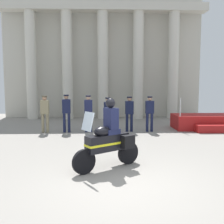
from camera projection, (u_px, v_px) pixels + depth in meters
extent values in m
plane|color=gray|center=(124.00, 183.00, 5.88)|extent=(28.67, 28.67, 0.00)
cube|color=beige|center=(103.00, 56.00, 17.62)|extent=(13.47, 0.30, 8.41)
cylinder|color=beige|center=(31.00, 66.00, 16.60)|extent=(0.69, 0.69, 6.93)
cylinder|color=beige|center=(67.00, 66.00, 16.68)|extent=(0.69, 0.69, 6.93)
cylinder|color=beige|center=(103.00, 66.00, 16.75)|extent=(0.69, 0.69, 6.93)
cylinder|color=beige|center=(138.00, 66.00, 16.83)|extent=(0.69, 0.69, 6.93)
cylinder|color=beige|center=(173.00, 66.00, 16.91)|extent=(0.69, 0.69, 6.93)
cube|color=beige|center=(103.00, 7.00, 16.36)|extent=(13.47, 0.89, 0.50)
cube|color=#A51919|center=(207.00, 122.00, 13.14)|extent=(3.43, 1.58, 0.72)
cube|color=#A51919|center=(216.00, 129.00, 12.13)|extent=(1.88, 0.50, 0.36)
cylinder|color=silver|center=(180.00, 107.00, 12.29)|extent=(0.05, 0.05, 0.90)
cylinder|color=#847A5B|center=(43.00, 123.00, 12.07)|extent=(0.13, 0.13, 0.89)
cylinder|color=#847A5B|center=(48.00, 123.00, 12.07)|extent=(0.13, 0.13, 0.89)
cube|color=#847A5B|center=(45.00, 107.00, 11.99)|extent=(0.39, 0.24, 0.64)
sphere|color=tan|center=(44.00, 98.00, 11.94)|extent=(0.21, 0.21, 0.21)
cylinder|color=#4F4937|center=(44.00, 96.00, 11.94)|extent=(0.24, 0.24, 0.06)
cylinder|color=#141938|center=(64.00, 123.00, 12.10)|extent=(0.13, 0.13, 0.91)
cylinder|color=#141938|center=(69.00, 123.00, 12.11)|extent=(0.13, 0.13, 0.91)
cube|color=#141938|center=(66.00, 106.00, 12.02)|extent=(0.39, 0.24, 0.66)
sphere|color=#997056|center=(66.00, 97.00, 11.97)|extent=(0.21, 0.21, 0.21)
cylinder|color=black|center=(66.00, 95.00, 11.96)|extent=(0.24, 0.24, 0.06)
cylinder|color=#191E42|center=(86.00, 123.00, 12.19)|extent=(0.13, 0.13, 0.89)
cylinder|color=#191E42|center=(91.00, 123.00, 12.20)|extent=(0.13, 0.13, 0.89)
cube|color=#191E42|center=(88.00, 107.00, 12.12)|extent=(0.39, 0.24, 0.65)
sphere|color=tan|center=(88.00, 98.00, 12.07)|extent=(0.21, 0.21, 0.21)
cylinder|color=black|center=(88.00, 96.00, 12.06)|extent=(0.24, 0.24, 0.06)
cylinder|color=black|center=(106.00, 123.00, 12.21)|extent=(0.13, 0.13, 0.83)
cylinder|color=black|center=(110.00, 123.00, 12.22)|extent=(0.13, 0.13, 0.83)
cube|color=black|center=(108.00, 108.00, 12.13)|extent=(0.39, 0.24, 0.60)
sphere|color=tan|center=(108.00, 100.00, 12.09)|extent=(0.21, 0.21, 0.21)
cylinder|color=black|center=(108.00, 98.00, 12.08)|extent=(0.24, 0.24, 0.06)
cylinder|color=black|center=(127.00, 123.00, 12.31)|extent=(0.13, 0.13, 0.85)
cylinder|color=black|center=(132.00, 123.00, 12.32)|extent=(0.13, 0.13, 0.85)
cube|color=black|center=(129.00, 108.00, 12.24)|extent=(0.39, 0.24, 0.63)
sphere|color=#997056|center=(129.00, 99.00, 12.19)|extent=(0.21, 0.21, 0.21)
cylinder|color=black|center=(129.00, 97.00, 12.18)|extent=(0.24, 0.24, 0.06)
cylinder|color=#141938|center=(147.00, 123.00, 12.30)|extent=(0.13, 0.13, 0.88)
cylinder|color=#141938|center=(152.00, 123.00, 12.31)|extent=(0.13, 0.13, 0.88)
cube|color=#141938|center=(150.00, 107.00, 12.23)|extent=(0.39, 0.24, 0.60)
sphere|color=tan|center=(150.00, 99.00, 12.19)|extent=(0.21, 0.21, 0.21)
cylinder|color=black|center=(150.00, 97.00, 12.18)|extent=(0.24, 0.24, 0.06)
cylinder|color=black|center=(84.00, 162.00, 6.46)|extent=(0.59, 0.44, 0.64)
cylinder|color=black|center=(128.00, 153.00, 7.31)|extent=(0.61, 0.48, 0.64)
cube|color=black|center=(107.00, 142.00, 6.84)|extent=(1.21, 0.96, 0.44)
ellipsoid|color=black|center=(103.00, 131.00, 6.72)|extent=(0.61, 0.56, 0.26)
cube|color=yellow|center=(107.00, 143.00, 6.84)|extent=(1.23, 0.98, 0.06)
cube|color=silver|center=(88.00, 121.00, 6.42)|extent=(0.36, 0.42, 0.47)
cube|color=black|center=(128.00, 142.00, 6.93)|extent=(0.40, 0.35, 0.36)
cube|color=black|center=(116.00, 138.00, 7.34)|extent=(0.40, 0.35, 0.36)
cube|color=#191E42|center=(111.00, 131.00, 6.88)|extent=(0.52, 0.51, 0.14)
cube|color=#191E42|center=(111.00, 118.00, 6.84)|extent=(0.42, 0.44, 0.56)
sphere|color=black|center=(110.00, 103.00, 6.79)|extent=(0.26, 0.26, 0.26)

